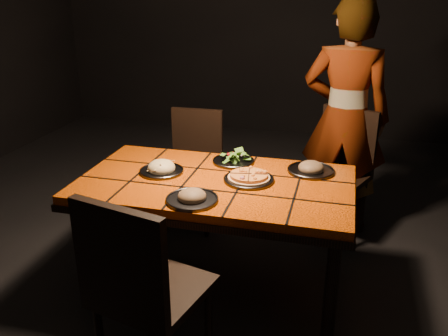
% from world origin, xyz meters
% --- Properties ---
extents(room_shell, '(6.04, 7.04, 3.08)m').
position_xyz_m(room_shell, '(0.00, 0.00, 1.50)').
color(room_shell, black).
rests_on(room_shell, ground).
extents(dining_table, '(1.62, 0.92, 0.75)m').
position_xyz_m(dining_table, '(0.00, 0.00, 0.67)').
color(dining_table, '#D95006').
rests_on(dining_table, ground).
extents(chair_near, '(0.56, 0.56, 1.02)m').
position_xyz_m(chair_near, '(-0.11, -0.87, 0.58)').
color(chair_near, black).
rests_on(chair_near, ground).
extents(chair_far_left, '(0.42, 0.42, 0.91)m').
position_xyz_m(chair_far_left, '(-0.42, 0.87, 0.52)').
color(chair_far_left, black).
rests_on(chair_far_left, ground).
extents(chair_far_right, '(0.57, 0.57, 0.97)m').
position_xyz_m(chair_far_right, '(0.71, 0.98, 0.55)').
color(chair_far_right, black).
rests_on(chair_far_right, ground).
extents(diner, '(0.68, 0.48, 1.77)m').
position_xyz_m(diner, '(0.71, 1.07, 0.89)').
color(diner, brown).
rests_on(diner, ground).
extents(plate_pizza, '(0.30, 0.30, 0.04)m').
position_xyz_m(plate_pizza, '(0.19, 0.04, 0.77)').
color(plate_pizza, '#3A3B40').
rests_on(plate_pizza, dining_table).
extents(plate_pasta, '(0.27, 0.27, 0.09)m').
position_xyz_m(plate_pasta, '(-0.35, 0.03, 0.77)').
color(plate_pasta, '#3A3B40').
rests_on(plate_pasta, dining_table).
extents(plate_salad, '(0.27, 0.27, 0.07)m').
position_xyz_m(plate_salad, '(0.03, 0.31, 0.78)').
color(plate_salad, '#3A3B40').
rests_on(plate_salad, dining_table).
extents(plate_mushroom_a, '(0.28, 0.28, 0.09)m').
position_xyz_m(plate_mushroom_a, '(-0.04, -0.31, 0.77)').
color(plate_mushroom_a, '#3A3B40').
rests_on(plate_mushroom_a, dining_table).
extents(plate_mushroom_b, '(0.29, 0.29, 0.09)m').
position_xyz_m(plate_mushroom_b, '(0.53, 0.27, 0.77)').
color(plate_mushroom_b, '#3A3B40').
rests_on(plate_mushroom_b, dining_table).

